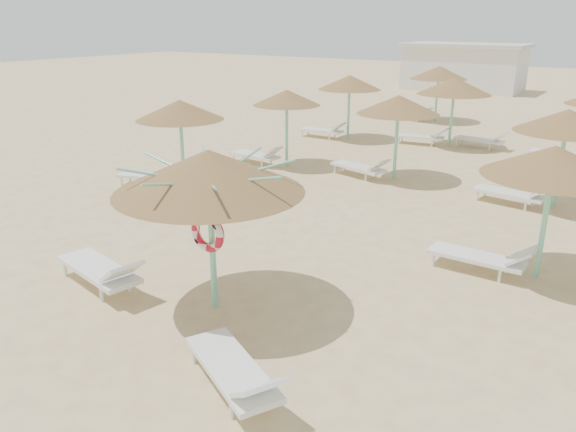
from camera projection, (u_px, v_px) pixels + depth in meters
The scene contains 6 objects.
ground at pixel (198, 314), 9.86m from camera, with size 120.00×120.00×0.00m, color #DAC484.
main_palapa at pixel (209, 172), 9.27m from camera, with size 3.22×3.22×2.89m.
lounger_main_a at pixel (102, 270), 10.65m from camera, with size 2.39×1.15×0.83m.
lounger_main_b at pixel (236, 371), 7.63m from camera, with size 2.19×1.56×0.78m.
palapa_field at pixel (488, 105), 17.79m from camera, with size 19.98×19.24×2.72m.
service_hut at pixel (464, 67), 40.03m from camera, with size 8.40×4.40×3.25m.
Camera 1 is at (6.11, -6.43, 4.90)m, focal length 35.00 mm.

